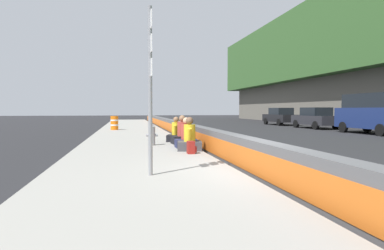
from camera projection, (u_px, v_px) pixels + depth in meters
ground_plane at (259, 177)px, 7.70m from camera, size 160.00×160.00×0.00m
sidewalk_strip at (143, 179)px, 7.18m from camera, size 80.00×4.40×0.14m
jersey_barrier at (259, 159)px, 7.68m from camera, size 76.00×0.45×0.85m
route_sign_post at (150, 78)px, 7.12m from camera, size 0.44×0.09×3.60m
fire_hydrant at (152, 134)px, 13.20m from camera, size 0.26×0.46×0.88m
seated_person_foreground at (190, 140)px, 11.55m from camera, size 0.83×0.93×1.16m
seated_person_middle at (186, 138)px, 12.45m from camera, size 0.72×0.81×1.12m
seated_person_rear at (182, 135)px, 13.78m from camera, size 0.79×0.90×1.18m
seated_person_far at (176, 134)px, 14.74m from camera, size 0.86×0.94×1.09m
backpack at (191, 148)px, 10.71m from camera, size 0.32×0.28×0.40m
construction_barrel at (114, 123)px, 23.15m from camera, size 0.54×0.54×0.95m
parked_car_third at (374, 113)px, 21.05m from camera, size 5.16×2.22×2.56m
parked_car_fourth at (315, 118)px, 27.22m from camera, size 4.54×2.04×1.71m
parked_car_midline at (280, 116)px, 33.26m from camera, size 4.55×2.05×1.71m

